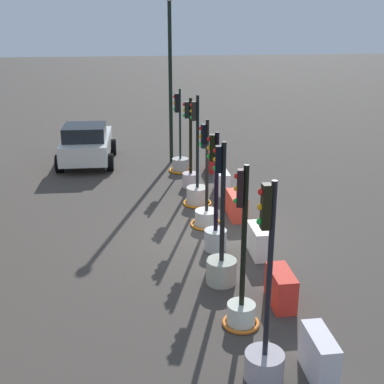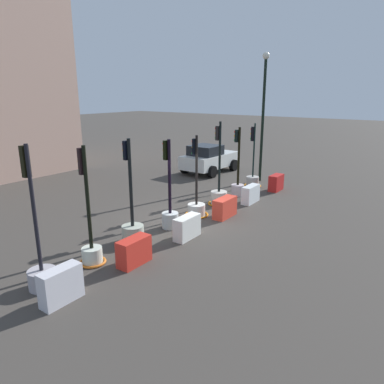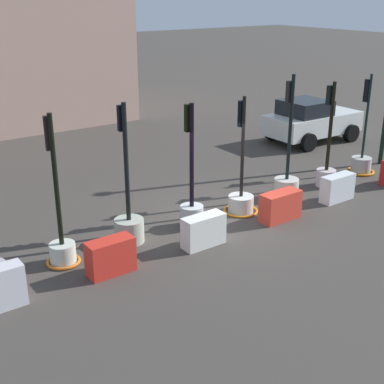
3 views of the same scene
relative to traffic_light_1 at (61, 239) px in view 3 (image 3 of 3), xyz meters
name	(u,v)px [view 3 (image 3 of 3)]	position (x,y,z in m)	size (l,w,h in m)	color
ground_plane	(219,218)	(4.39, -0.07, -0.60)	(120.00, 120.00, 0.00)	#413C36
traffic_light_1	(61,239)	(0.00, 0.00, 0.00)	(0.77, 0.77, 3.42)	silver
traffic_light_2	(129,220)	(1.75, 0.10, -0.02)	(0.72, 0.72, 3.42)	#ACB29E
traffic_light_3	(191,201)	(3.51, -0.04, 0.09)	(0.60, 0.60, 3.23)	silver
traffic_light_4	(241,196)	(5.16, -0.04, -0.14)	(0.96, 0.96, 3.21)	silver
traffic_light_5	(286,181)	(6.95, 0.01, -0.10)	(0.95, 0.95, 3.61)	beige
traffic_light_6	(327,164)	(8.68, 0.03, 0.09)	(0.60, 0.60, 3.24)	beige
traffic_light_7	(361,159)	(10.63, 0.22, -0.13)	(0.92, 0.92, 3.27)	#B6B3AC
construction_barrier_1	(111,257)	(0.67, -1.03, -0.21)	(1.04, 0.46, 0.79)	red
construction_barrier_2	(204,231)	(3.09, -1.12, -0.22)	(1.08, 0.42, 0.77)	white
construction_barrier_3	(280,206)	(5.67, -1.06, -0.21)	(1.16, 0.49, 0.77)	#E63D2B
construction_barrier_4	(337,188)	(7.99, -1.01, -0.21)	(1.10, 0.41, 0.78)	white
car_white_van	(311,120)	(12.20, 3.97, 0.25)	(3.95, 2.32, 1.71)	silver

